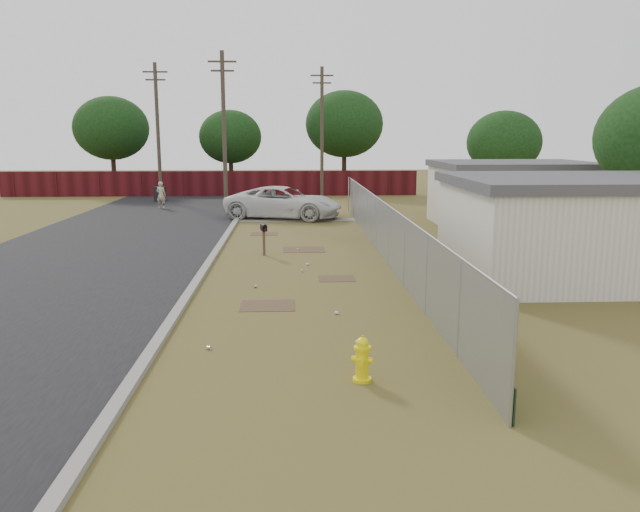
{
  "coord_description": "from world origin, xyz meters",
  "views": [
    {
      "loc": [
        -0.15,
        -20.59,
        4.32
      ],
      "look_at": [
        0.6,
        -3.97,
        1.1
      ],
      "focal_mm": 35.0,
      "sensor_mm": 36.0,
      "label": 1
    }
  ],
  "objects_px": {
    "fire_hydrant": "(362,360)",
    "pickup_truck": "(284,202)",
    "trash_bin": "(160,194)",
    "pedestrian": "(161,195)",
    "mailbox": "(264,230)"
  },
  "relations": [
    {
      "from": "fire_hydrant",
      "to": "pickup_truck",
      "type": "bearing_deg",
      "value": 94.24
    },
    {
      "from": "pickup_truck",
      "to": "trash_bin",
      "type": "distance_m",
      "value": 12.36
    },
    {
      "from": "pedestrian",
      "to": "fire_hydrant",
      "type": "bearing_deg",
      "value": 122.9
    },
    {
      "from": "mailbox",
      "to": "trash_bin",
      "type": "distance_m",
      "value": 20.97
    },
    {
      "from": "fire_hydrant",
      "to": "trash_bin",
      "type": "bearing_deg",
      "value": 107.64
    },
    {
      "from": "pickup_truck",
      "to": "trash_bin",
      "type": "bearing_deg",
      "value": 57.99
    },
    {
      "from": "pickup_truck",
      "to": "pedestrian",
      "type": "distance_m",
      "value": 8.85
    },
    {
      "from": "mailbox",
      "to": "trash_bin",
      "type": "xyz_separation_m",
      "value": [
        -7.76,
        19.47,
        -0.42
      ]
    },
    {
      "from": "pedestrian",
      "to": "trash_bin",
      "type": "height_order",
      "value": "pedestrian"
    },
    {
      "from": "pickup_truck",
      "to": "mailbox",
      "type": "bearing_deg",
      "value": -167.87
    },
    {
      "from": "pickup_truck",
      "to": "fire_hydrant",
      "type": "bearing_deg",
      "value": -160.32
    },
    {
      "from": "fire_hydrant",
      "to": "pickup_truck",
      "type": "xyz_separation_m",
      "value": [
        -1.66,
        22.41,
        0.45
      ]
    },
    {
      "from": "fire_hydrant",
      "to": "mailbox",
      "type": "xyz_separation_m",
      "value": [
        -2.26,
        12.04,
        0.53
      ]
    },
    {
      "from": "trash_bin",
      "to": "pickup_truck",
      "type": "bearing_deg",
      "value": -47.45
    },
    {
      "from": "fire_hydrant",
      "to": "trash_bin",
      "type": "xyz_separation_m",
      "value": [
        -10.02,
        31.51,
        0.11
      ]
    }
  ]
}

